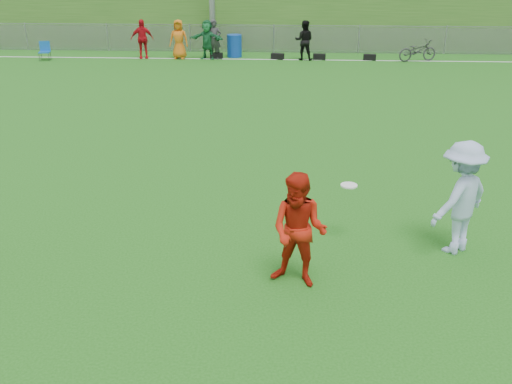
# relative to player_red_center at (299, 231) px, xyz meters

# --- Properties ---
(ground) EXTENTS (120.00, 120.00, 0.00)m
(ground) POSITION_rel_player_red_center_xyz_m (-0.98, 0.57, -0.84)
(ground) COLOR #1B5512
(ground) RESTS_ON ground
(sideline_far) EXTENTS (60.00, 0.10, 0.01)m
(sideline_far) POSITION_rel_player_red_center_xyz_m (-0.98, 18.57, -0.84)
(sideline_far) COLOR white
(sideline_far) RESTS_ON ground
(fence) EXTENTS (58.00, 0.06, 1.30)m
(fence) POSITION_rel_player_red_center_xyz_m (-0.98, 20.57, -0.19)
(fence) COLOR gray
(fence) RESTS_ON ground
(berm) EXTENTS (120.00, 18.00, 3.00)m
(berm) POSITION_rel_player_red_center_xyz_m (-0.98, 31.57, 0.66)
(berm) COLOR #245016
(berm) RESTS_ON ground
(spectator_row) EXTENTS (8.18, 0.89, 1.69)m
(spectator_row) POSITION_rel_player_red_center_xyz_m (-3.63, 18.57, 0.01)
(spectator_row) COLOR red
(spectator_row) RESTS_ON ground
(gear_bags) EXTENTS (7.38, 0.43, 0.26)m
(gear_bags) POSITION_rel_player_red_center_xyz_m (0.05, 18.67, -0.71)
(gear_bags) COLOR black
(gear_bags) RESTS_ON ground
(player_red_center) EXTENTS (0.98, 0.86, 1.68)m
(player_red_center) POSITION_rel_player_red_center_xyz_m (0.00, 0.00, 0.00)
(player_red_center) COLOR #B51C0C
(player_red_center) RESTS_ON ground
(player_blue) EXTENTS (1.33, 1.28, 1.82)m
(player_blue) POSITION_rel_player_red_center_xyz_m (2.49, 1.14, 0.07)
(player_blue) COLOR #A2BAE1
(player_blue) RESTS_ON ground
(frisbee) EXTENTS (0.27, 0.27, 0.03)m
(frisbee) POSITION_rel_player_red_center_xyz_m (0.81, 1.41, 0.13)
(frisbee) COLOR silver
(frisbee) RESTS_ON ground
(recycling_bin) EXTENTS (0.83, 0.83, 0.99)m
(recycling_bin) POSITION_rel_player_red_center_xyz_m (-2.72, 19.18, -0.35)
(recycling_bin) COLOR #0E389A
(recycling_bin) RESTS_ON ground
(camp_chair) EXTENTS (0.53, 0.53, 0.81)m
(camp_chair) POSITION_rel_player_red_center_xyz_m (-10.99, 17.79, -0.60)
(camp_chair) COLOR #1054B0
(camp_chair) RESTS_ON ground
(bicycle) EXTENTS (1.86, 1.14, 0.92)m
(bicycle) POSITION_rel_player_red_center_xyz_m (5.35, 18.52, -0.38)
(bicycle) COLOR #29292C
(bicycle) RESTS_ON ground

